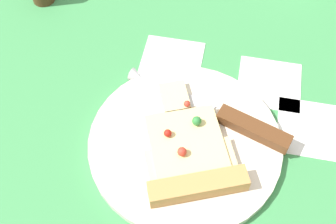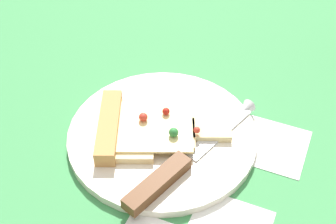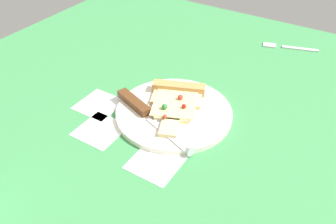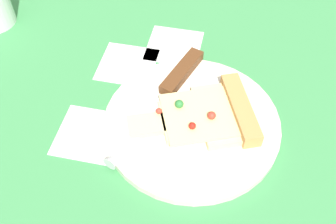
{
  "view_description": "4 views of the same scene",
  "coord_description": "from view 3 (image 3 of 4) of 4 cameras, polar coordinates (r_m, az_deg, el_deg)",
  "views": [
    {
      "loc": [
        8.52,
        -36.1,
        50.23
      ],
      "look_at": [
        2.27,
        -4.44,
        2.34
      ],
      "focal_mm": 46.71,
      "sensor_mm": 36.0,
      "label": 1
    },
    {
      "loc": [
        45.32,
        9.96,
        47.27
      ],
      "look_at": [
        2.55,
        -7.92,
        2.58
      ],
      "focal_mm": 51.1,
      "sensor_mm": 36.0,
      "label": 2
    },
    {
      "loc": [
        -25.46,
        43.86,
        47.86
      ],
      "look_at": [
        4.39,
        -3.96,
        3.57
      ],
      "focal_mm": 37.59,
      "sensor_mm": 36.0,
      "label": 3
    },
    {
      "loc": [
        -28.85,
        -11.43,
        45.6
      ],
      "look_at": [
        4.14,
        -4.43,
        3.61
      ],
      "focal_mm": 42.06,
      "sensor_mm": 36.0,
      "label": 4
    }
  ],
  "objects": [
    {
      "name": "knife",
      "position": [
        0.74,
        -3.57,
        -0.15
      ],
      "size": [
        23.35,
        9.91,
        2.45
      ],
      "rotation": [
        0.0,
        0.0,
        1.23
      ],
      "color": "silver",
      "rests_on": "plate"
    },
    {
      "name": "ground_plane",
      "position": [
        0.71,
        1.33,
        -6.08
      ],
      "size": [
        136.26,
        136.26,
        3.0
      ],
      "color": "#3D8C4C",
      "rests_on": "ground"
    },
    {
      "name": "fork",
      "position": [
        1.08,
        18.78,
        10.0
      ],
      "size": [
        15.15,
        6.26,
        0.8
      ],
      "rotation": [
        0.0,
        0.0,
        5.01
      ],
      "color": "silver",
      "rests_on": "ground_plane"
    },
    {
      "name": "pizza_slice",
      "position": [
        0.78,
        1.29,
        1.89
      ],
      "size": [
        14.48,
        19.06,
        2.54
      ],
      "rotation": [
        0.0,
        0.0,
        0.39
      ],
      "color": "beige",
      "rests_on": "plate"
    },
    {
      "name": "plate",
      "position": [
        0.76,
        0.98,
        -0.1
      ],
      "size": [
        25.21,
        25.21,
        1.21
      ],
      "primitive_type": "cylinder",
      "color": "silver",
      "rests_on": "ground_plane"
    }
  ]
}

